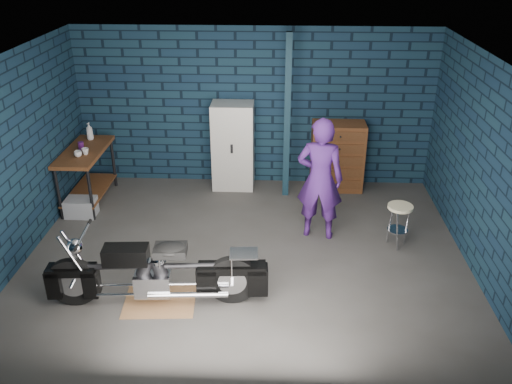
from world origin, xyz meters
TOP-DOWN VIEW (x-y plane):
  - ground at (0.00, 0.00)m, footprint 6.00×6.00m
  - room_walls at (0.00, 0.55)m, footprint 6.02×5.01m
  - support_post at (0.55, 1.95)m, footprint 0.10×0.10m
  - workbench at (-2.68, 1.54)m, footprint 0.60×1.40m
  - drip_mat at (-0.98, -1.11)m, footprint 0.89×0.69m
  - motorcycle at (-0.98, -1.11)m, footprint 2.26×0.75m
  - person at (1.01, 0.60)m, footprint 0.72×0.54m
  - storage_bin at (-2.66, 1.04)m, footprint 0.46×0.33m
  - locker at (-0.35, 2.23)m, footprint 0.70×0.50m
  - tool_chest at (1.42, 2.23)m, footprint 0.88×0.49m
  - shop_stool at (2.12, 0.35)m, footprint 0.43×0.43m
  - cup_a at (-2.67, 1.26)m, footprint 0.14×0.14m
  - cup_b at (-2.59, 1.36)m, footprint 0.13×0.13m
  - mug_purple at (-2.72, 1.57)m, footprint 0.11×0.11m
  - bottle at (-2.72, 2.02)m, footprint 0.13×0.13m

SIDE VIEW (x-z plane):
  - ground at x=0.00m, z-range 0.00..0.00m
  - drip_mat at x=-0.98m, z-range 0.00..0.01m
  - storage_bin at x=-2.66m, z-range 0.00..0.29m
  - shop_stool at x=2.12m, z-range 0.00..0.64m
  - workbench at x=-2.68m, z-range 0.00..0.91m
  - motorcycle at x=-0.98m, z-range 0.00..0.98m
  - tool_chest at x=1.42m, z-range 0.00..1.18m
  - locker at x=-0.35m, z-range 0.00..1.50m
  - person at x=1.01m, z-range 0.00..1.80m
  - cup_a at x=-2.67m, z-range 0.91..1.00m
  - cup_b at x=-2.59m, z-range 0.91..1.01m
  - mug_purple at x=-2.72m, z-range 0.91..1.03m
  - bottle at x=-2.72m, z-range 0.91..1.20m
  - support_post at x=0.55m, z-range 0.00..2.70m
  - room_walls at x=0.00m, z-range 0.55..3.26m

